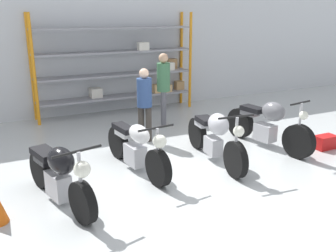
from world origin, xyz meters
name	(u,v)px	position (x,y,z in m)	size (l,w,h in m)	color
ground_plane	(178,169)	(0.00, 0.00, 0.00)	(30.00, 30.00, 0.00)	#B2B7B7
back_wall	(100,47)	(0.00, 4.60, 1.80)	(30.00, 0.08, 3.60)	silver
shelving_rack	(122,66)	(0.48, 4.24, 1.29)	(4.37, 0.63, 2.70)	orange
motorcycle_black	(59,174)	(-2.12, -0.36, 0.47)	(0.81, 1.97, 1.02)	black
motorcycle_white	(137,147)	(-0.68, 0.27, 0.44)	(0.64, 2.08, 0.99)	black
motorcycle_silver	(215,136)	(0.79, 0.02, 0.50)	(0.66, 2.18, 1.08)	black
motorcycle_grey	(268,125)	(2.20, 0.23, 0.48)	(0.66, 2.20, 1.10)	black
person_browsing	(144,99)	(0.07, 1.69, 0.93)	(0.45, 0.45, 1.58)	#38332D
person_near_rack	(163,83)	(0.95, 2.61, 1.05)	(0.42, 0.42, 1.77)	#595960
toolbox	(325,142)	(3.21, -0.39, 0.14)	(0.44, 0.26, 0.28)	red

